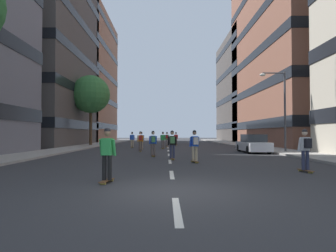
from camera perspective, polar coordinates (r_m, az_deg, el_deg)
name	(u,v)px	position (r m, az deg, el deg)	size (l,w,h in m)	color
ground_plane	(168,148)	(31.53, -0.03, -4.42)	(141.92, 141.92, 0.00)	#333335
sidewalk_left	(88,146)	(35.78, -16.02, -3.91)	(3.16, 65.05, 0.14)	#9E9991
sidewalk_right	(247,146)	(35.91, 15.83, -3.90)	(3.16, 65.05, 0.14)	#9E9991
lane_markings	(168,147)	(33.37, -0.05, -4.25)	(0.16, 57.20, 0.01)	silver
building_left_mid	(27,43)	(43.21, -26.88, 14.84)	(14.98, 18.23, 27.11)	#4C4744
building_left_far	(71,78)	(58.56, -19.20, 9.14)	(14.98, 19.26, 24.51)	#9E6B51
building_right_mid	(307,9)	(44.98, 26.47, 20.64)	(14.98, 23.37, 36.72)	brown
building_right_far	(263,90)	(58.36, 18.75, 7.04)	(14.98, 18.77, 20.23)	#4C4744
parked_car_near	(253,144)	(24.31, 16.97, -3.57)	(1.82, 4.40, 1.52)	silver
street_tree_mid	(91,94)	(37.22, -15.46, 6.23)	(4.82, 4.82, 8.88)	#4C3823
streetlamp_right	(280,102)	(24.63, 21.96, 4.51)	(2.13, 0.30, 6.50)	#3F3F44
skater_0	(141,139)	(28.26, -5.43, -2.69)	(0.57, 0.92, 1.78)	brown
skater_1	(153,142)	(19.27, -3.06, -3.25)	(0.56, 0.92, 1.78)	brown
skater_2	(163,139)	(29.27, -1.05, -2.72)	(0.56, 0.92, 1.78)	brown
skater_3	(305,148)	(12.83, 26.24, -3.96)	(0.56, 0.92, 1.78)	brown
skater_4	(132,139)	(31.93, -7.33, -2.60)	(0.54, 0.90, 1.78)	brown
skater_5	(140,140)	(24.72, -5.65, -2.86)	(0.55, 0.91, 1.78)	brown
skater_6	(107,152)	(9.28, -12.31, -5.27)	(0.56, 0.92, 1.78)	brown
skater_7	(195,144)	(15.34, 5.48, -3.69)	(0.57, 0.92, 1.78)	brown
skater_8	(172,143)	(16.98, 0.87, -3.48)	(0.55, 0.91, 1.78)	brown
skater_9	(176,138)	(37.39, 1.64, -2.46)	(0.56, 0.92, 1.78)	brown
skater_10	(167,138)	(33.50, -0.21, -2.51)	(0.54, 0.91, 1.78)	brown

